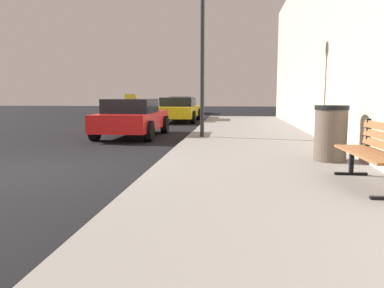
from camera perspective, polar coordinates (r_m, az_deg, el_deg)
The scene contains 8 objects.
ground_plane at distance 7.54m, azimuth -20.88°, elevation -3.83°, with size 80.00×80.00×0.00m, color black.
sidewalk at distance 6.73m, azimuth 11.11°, elevation -4.15°, with size 4.00×32.00×0.15m, color gray.
bench at distance 5.79m, azimuth 26.07°, elevation -0.73°, with size 0.56×1.69×0.89m.
trash_bin at distance 7.68m, azimuth 20.09°, elevation 1.55°, with size 0.62×0.62×1.06m.
street_lamp at distance 11.53m, azimuth 1.58°, elevation 16.79°, with size 0.36×0.36×4.63m.
car_red at distance 12.89m, azimuth -8.94°, elevation 3.93°, with size 1.92×4.04×1.43m.
car_yellow at distance 19.96m, azimuth -2.00°, elevation 5.22°, with size 2.03×4.57×1.27m.
car_blue at distance 28.70m, azimuth -1.56°, elevation 5.88°, with size 1.95×4.09×1.27m.
Camera 1 is at (3.43, -6.57, 1.41)m, focal length 35.53 mm.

